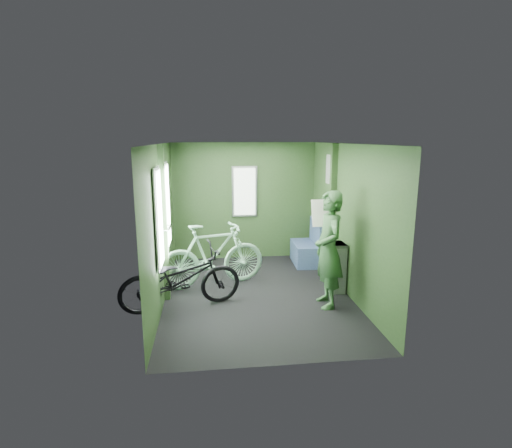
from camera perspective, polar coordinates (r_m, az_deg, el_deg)
The scene contains 6 objects.
room at distance 5.95m, azimuth -0.29°, elevation 3.03°, with size 4.00×4.02×2.31m.
bicycle_black at distance 5.91m, azimuth -10.47°, elevation -11.81°, with size 0.60×1.73×0.91m, color black.
bicycle_mint at distance 6.67m, azimuth -6.16°, elevation -8.82°, with size 0.50×1.77×1.06m, color #81B993.
passenger at distance 5.74m, azimuth 10.31°, elevation -3.59°, with size 0.42×0.69×1.68m.
waste_box at distance 6.44m, azimuth 11.38°, elevation -6.07°, with size 0.23×0.32×0.78m, color gray.
bench_seat at distance 7.78m, azimuth 7.20°, elevation -3.80°, with size 0.47×0.82×0.86m.
Camera 1 is at (-0.71, -5.80, 2.39)m, focal length 28.00 mm.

